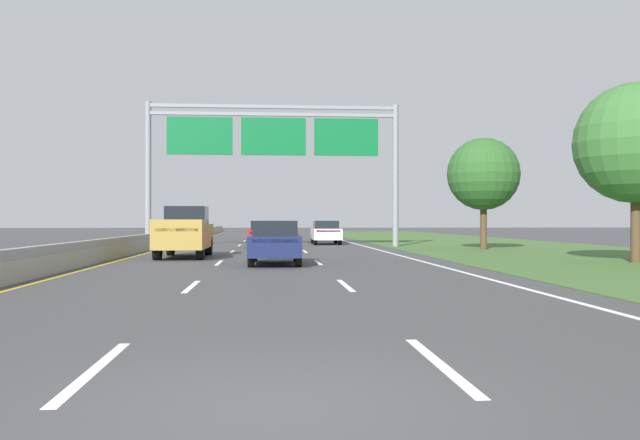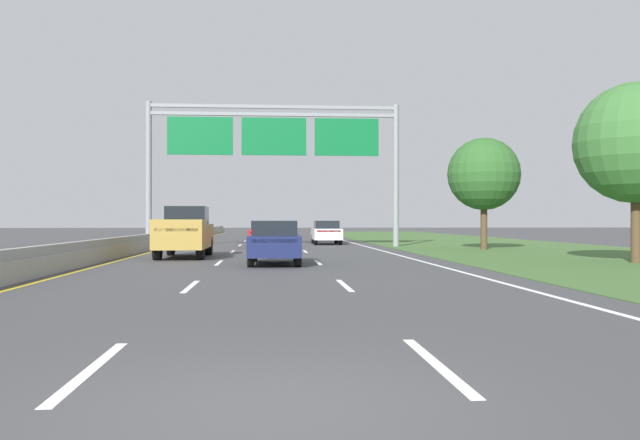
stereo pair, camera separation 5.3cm
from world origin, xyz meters
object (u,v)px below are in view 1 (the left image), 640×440
at_px(car_white_right_lane_sedan, 326,232).
at_px(car_black_centre_lane_sedan, 271,229).
at_px(car_navy_centre_lane_sedan, 275,242).
at_px(roadside_tree_mid, 483,174).
at_px(overhead_sign_gantry, 274,144).
at_px(pickup_truck_gold, 185,232).
at_px(roadside_tree_near, 636,143).
at_px(car_red_centre_lane_sedan, 265,234).

xyz_separation_m(car_white_right_lane_sedan, car_black_centre_lane_sedan, (-3.62, 15.78, 0.00)).
xyz_separation_m(car_navy_centre_lane_sedan, roadside_tree_mid, (11.39, 11.32, 3.27)).
bearing_deg(car_navy_centre_lane_sedan, overhead_sign_gantry, 0.84).
xyz_separation_m(pickup_truck_gold, car_black_centre_lane_sedan, (3.78, 31.40, -0.26)).
relative_size(car_navy_centre_lane_sedan, roadside_tree_near, 0.66).
xyz_separation_m(car_white_right_lane_sedan, roadside_tree_near, (9.68, -20.91, 3.61)).
bearing_deg(roadside_tree_near, car_black_centre_lane_sedan, 109.92).
bearing_deg(roadside_tree_mid, pickup_truck_gold, -156.84).
height_order(car_red_centre_lane_sedan, roadside_tree_mid, roadside_tree_mid).
relative_size(pickup_truck_gold, car_black_centre_lane_sedan, 1.22).
bearing_deg(roadside_tree_near, car_red_centre_lane_sedan, 130.98).
height_order(car_red_centre_lane_sedan, roadside_tree_near, roadside_tree_near).
bearing_deg(car_white_right_lane_sedan, overhead_sign_gantry, 143.74).
bearing_deg(car_navy_centre_lane_sedan, car_red_centre_lane_sedan, 2.76).
relative_size(pickup_truck_gold, car_navy_centre_lane_sedan, 1.22).
bearing_deg(roadside_tree_mid, car_white_right_lane_sedan, 130.54).
bearing_deg(car_navy_centre_lane_sedan, pickup_truck_gold, 39.40).
bearing_deg(car_black_centre_lane_sedan, pickup_truck_gold, 174.11).
height_order(car_black_centre_lane_sedan, roadside_tree_near, roadside_tree_near).
xyz_separation_m(overhead_sign_gantry, car_red_centre_lane_sedan, (-0.52, -0.42, -5.32)).
distance_m(overhead_sign_gantry, roadside_tree_near, 20.98).
xyz_separation_m(pickup_truck_gold, car_navy_centre_lane_sedan, (3.81, -4.82, -0.26)).
bearing_deg(overhead_sign_gantry, car_black_centre_lane_sedan, 90.28).
bearing_deg(overhead_sign_gantry, roadside_tree_mid, -21.31).
relative_size(car_white_right_lane_sedan, car_red_centre_lane_sedan, 1.00).
xyz_separation_m(car_white_right_lane_sedan, car_red_centre_lane_sedan, (-4.03, -5.12, 0.00)).
relative_size(overhead_sign_gantry, car_black_centre_lane_sedan, 3.40).
relative_size(car_white_right_lane_sedan, roadside_tree_near, 0.66).
bearing_deg(car_black_centre_lane_sedan, car_navy_centre_lane_sedan, -178.98).
height_order(pickup_truck_gold, car_white_right_lane_sedan, pickup_truck_gold).
bearing_deg(car_navy_centre_lane_sedan, roadside_tree_near, -90.94).
height_order(car_red_centre_lane_sedan, car_navy_centre_lane_sedan, same).
relative_size(overhead_sign_gantry, car_red_centre_lane_sedan, 3.40).
relative_size(car_red_centre_lane_sedan, car_navy_centre_lane_sedan, 1.00).
distance_m(pickup_truck_gold, roadside_tree_mid, 16.80).
bearing_deg(roadside_tree_near, roadside_tree_mid, 99.08).
bearing_deg(overhead_sign_gantry, car_navy_centre_lane_sedan, -90.26).
height_order(car_navy_centre_lane_sedan, roadside_tree_mid, roadside_tree_mid).
relative_size(overhead_sign_gantry, car_navy_centre_lane_sedan, 3.40).
bearing_deg(overhead_sign_gantry, car_red_centre_lane_sedan, -140.84).
distance_m(pickup_truck_gold, roadside_tree_near, 18.20).
bearing_deg(car_navy_centre_lane_sedan, car_black_centre_lane_sedan, 1.15).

